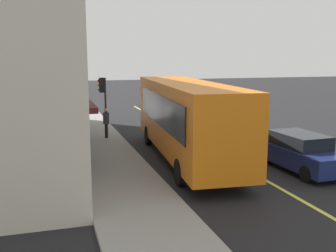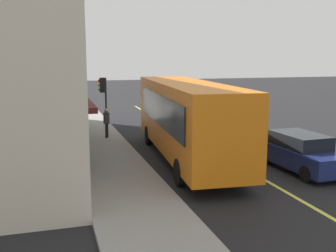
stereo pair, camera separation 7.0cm
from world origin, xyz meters
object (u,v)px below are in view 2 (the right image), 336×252
at_px(car_navy, 301,153).
at_px(traffic_light, 103,91).
at_px(bus, 186,116).
at_px(pedestrian_by_curb, 106,120).

bearing_deg(car_navy, traffic_light, 31.34).
bearing_deg(bus, pedestrian_by_curb, 28.28).
distance_m(bus, car_navy, 5.10).
xyz_separation_m(bus, car_navy, (-2.95, -3.97, -1.24)).
xyz_separation_m(car_navy, pedestrian_by_curb, (8.23, 6.81, 0.38)).
distance_m(traffic_light, pedestrian_by_curb, 2.99).
xyz_separation_m(bus, traffic_light, (7.91, 2.65, 0.55)).
relative_size(bus, car_navy, 2.58).
distance_m(bus, traffic_light, 8.36).
bearing_deg(car_navy, pedestrian_by_curb, 39.60).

